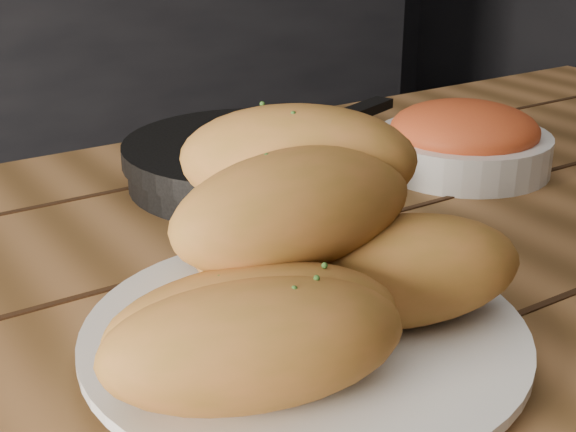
% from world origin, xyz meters
% --- Properties ---
extents(table, '(1.54, 0.91, 0.75)m').
position_xyz_m(table, '(0.46, 0.33, 0.66)').
color(table, brown).
rests_on(table, ground).
extents(plate, '(0.30, 0.30, 0.02)m').
position_xyz_m(plate, '(0.33, 0.27, 0.76)').
color(plate, white).
rests_on(plate, table).
extents(bread_rolls, '(0.31, 0.26, 0.14)m').
position_xyz_m(bread_rolls, '(0.32, 0.27, 0.82)').
color(bread_rolls, '#AB652F').
rests_on(bread_rolls, plate).
extents(skillet, '(0.39, 0.27, 0.05)m').
position_xyz_m(skillet, '(0.48, 0.58, 0.77)').
color(skillet, black).
rests_on(skillet, table).
extents(bowl, '(0.19, 0.19, 0.07)m').
position_xyz_m(bowl, '(0.69, 0.49, 0.78)').
color(bowl, white).
rests_on(bowl, table).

